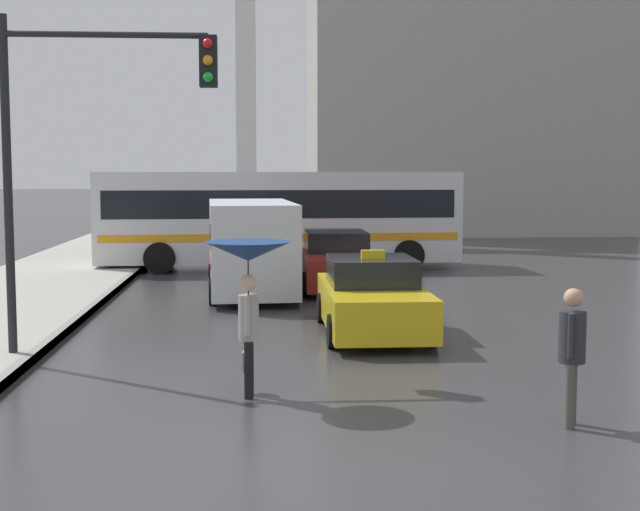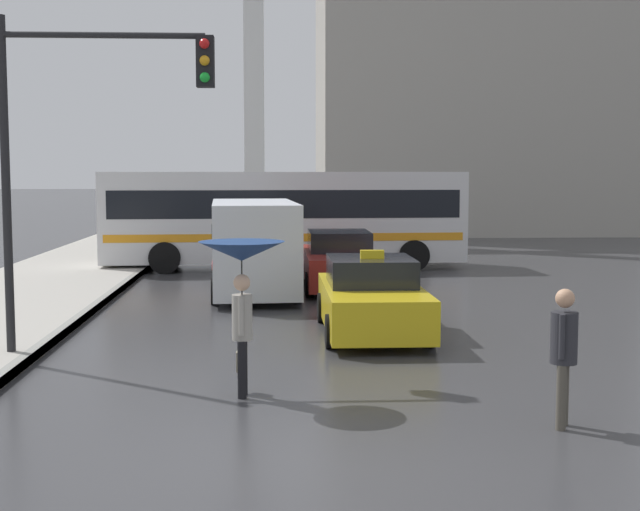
{
  "view_description": "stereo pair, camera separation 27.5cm",
  "coord_description": "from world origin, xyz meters",
  "px_view_note": "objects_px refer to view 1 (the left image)",
  "views": [
    {
      "loc": [
        -0.81,
        -8.77,
        3.06
      ],
      "look_at": [
        0.4,
        8.77,
        1.4
      ],
      "focal_mm": 50.0,
      "sensor_mm": 36.0,
      "label": 1
    },
    {
      "loc": [
        -0.53,
        -8.78,
        3.06
      ],
      "look_at": [
        0.4,
        8.77,
        1.4
      ],
      "focal_mm": 50.0,
      "sensor_mm": 36.0,
      "label": 2
    }
  ],
  "objects_px": {
    "pedestrian_man": "(572,345)",
    "sedan_red": "(336,262)",
    "city_bus": "(279,215)",
    "pedestrian_with_umbrella": "(248,267)",
    "taxi": "(372,299)",
    "ambulance_van": "(251,243)",
    "traffic_light": "(92,123)"
  },
  "relations": [
    {
      "from": "city_bus",
      "to": "pedestrian_man",
      "type": "height_order",
      "value": "city_bus"
    },
    {
      "from": "sedan_red",
      "to": "city_bus",
      "type": "relative_size",
      "value": 0.42
    },
    {
      "from": "taxi",
      "to": "ambulance_van",
      "type": "height_order",
      "value": "ambulance_van"
    },
    {
      "from": "taxi",
      "to": "traffic_light",
      "type": "height_order",
      "value": "traffic_light"
    },
    {
      "from": "taxi",
      "to": "ambulance_van",
      "type": "bearing_deg",
      "value": -66.76
    },
    {
      "from": "pedestrian_with_umbrella",
      "to": "pedestrian_man",
      "type": "relative_size",
      "value": 1.26
    },
    {
      "from": "sedan_red",
      "to": "traffic_light",
      "type": "bearing_deg",
      "value": 62.38
    },
    {
      "from": "sedan_red",
      "to": "pedestrian_with_umbrella",
      "type": "bearing_deg",
      "value": 79.1
    },
    {
      "from": "pedestrian_with_umbrella",
      "to": "traffic_light",
      "type": "xyz_separation_m",
      "value": [
        -2.46,
        2.41,
        2.04
      ]
    },
    {
      "from": "taxi",
      "to": "sedan_red",
      "type": "xyz_separation_m",
      "value": [
        -0.12,
        6.61,
        0.03
      ]
    },
    {
      "from": "pedestrian_with_umbrella",
      "to": "city_bus",
      "type": "bearing_deg",
      "value": -0.33
    },
    {
      "from": "pedestrian_with_umbrella",
      "to": "traffic_light",
      "type": "bearing_deg",
      "value": 48.0
    },
    {
      "from": "city_bus",
      "to": "traffic_light",
      "type": "distance_m",
      "value": 14.3
    },
    {
      "from": "taxi",
      "to": "pedestrian_with_umbrella",
      "type": "relative_size",
      "value": 2.05
    },
    {
      "from": "sedan_red",
      "to": "city_bus",
      "type": "bearing_deg",
      "value": -74.19
    },
    {
      "from": "sedan_red",
      "to": "taxi",
      "type": "bearing_deg",
      "value": 91.0
    },
    {
      "from": "city_bus",
      "to": "pedestrian_with_umbrella",
      "type": "distance_m",
      "value": 16.2
    },
    {
      "from": "taxi",
      "to": "pedestrian_man",
      "type": "xyz_separation_m",
      "value": [
        1.59,
        -6.34,
        0.33
      ]
    },
    {
      "from": "sedan_red",
      "to": "pedestrian_with_umbrella",
      "type": "xyz_separation_m",
      "value": [
        -2.17,
        -11.25,
        1.09
      ]
    },
    {
      "from": "ambulance_van",
      "to": "pedestrian_with_umbrella",
      "type": "relative_size",
      "value": 2.48
    },
    {
      "from": "pedestrian_with_umbrella",
      "to": "pedestrian_man",
      "type": "xyz_separation_m",
      "value": [
        3.88,
        -1.7,
        -0.78
      ]
    },
    {
      "from": "sedan_red",
      "to": "ambulance_van",
      "type": "bearing_deg",
      "value": 27.66
    },
    {
      "from": "ambulance_van",
      "to": "traffic_light",
      "type": "distance_m",
      "value": 8.43
    },
    {
      "from": "taxi",
      "to": "city_bus",
      "type": "xyz_separation_m",
      "value": [
        -1.51,
        11.54,
        1.03
      ]
    },
    {
      "from": "taxi",
      "to": "sedan_red",
      "type": "bearing_deg",
      "value": -89.0
    },
    {
      "from": "taxi",
      "to": "pedestrian_with_umbrella",
      "type": "height_order",
      "value": "pedestrian_with_umbrella"
    },
    {
      "from": "pedestrian_man",
      "to": "traffic_light",
      "type": "xyz_separation_m",
      "value": [
        -6.33,
        4.1,
        2.82
      ]
    },
    {
      "from": "taxi",
      "to": "ambulance_van",
      "type": "distance_m",
      "value": 5.96
    },
    {
      "from": "taxi",
      "to": "pedestrian_man",
      "type": "distance_m",
      "value": 6.54
    },
    {
      "from": "pedestrian_with_umbrella",
      "to": "traffic_light",
      "type": "distance_m",
      "value": 4.0
    },
    {
      "from": "pedestrian_with_umbrella",
      "to": "traffic_light",
      "type": "relative_size",
      "value": 0.39
    },
    {
      "from": "pedestrian_man",
      "to": "sedan_red",
      "type": "bearing_deg",
      "value": -146.93
    }
  ]
}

